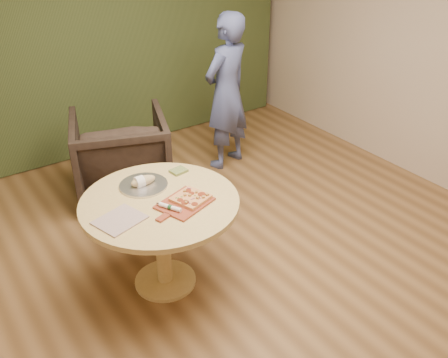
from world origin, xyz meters
name	(u,v)px	position (x,y,z in m)	size (l,w,h in m)	color
room_shell	(260,117)	(0.00, 0.00, 1.40)	(5.04, 6.04, 2.84)	brown
curtain	(88,28)	(0.00, 2.90, 1.40)	(4.80, 0.14, 2.78)	#2D3B1A
pedestal_table	(161,217)	(-0.53, 0.43, 0.61)	(1.13, 1.13, 0.75)	#D7B76E
pizza_paddle	(184,204)	(-0.42, 0.28, 0.76)	(0.47, 0.38, 0.01)	#983E26
flatbread_pizza	(191,198)	(-0.36, 0.29, 0.78)	(0.28, 0.28, 0.04)	#E59D59
cutlery_roll	(170,207)	(-0.54, 0.27, 0.78)	(0.11, 0.19, 0.03)	white
newspaper	(120,220)	(-0.87, 0.35, 0.76)	(0.30, 0.25, 0.01)	beige
serving_tray	(144,185)	(-0.54, 0.67, 0.76)	(0.36, 0.36, 0.02)	silver
bread_roll	(142,181)	(-0.54, 0.67, 0.79)	(0.19, 0.09, 0.09)	tan
green_packet	(179,171)	(-0.22, 0.71, 0.76)	(0.12, 0.10, 0.02)	#51632C
armchair	(121,151)	(-0.21, 1.86, 0.45)	(0.88, 0.82, 0.91)	black
person_standing	(226,92)	(0.98, 1.78, 0.82)	(0.60, 0.39, 1.64)	#485488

